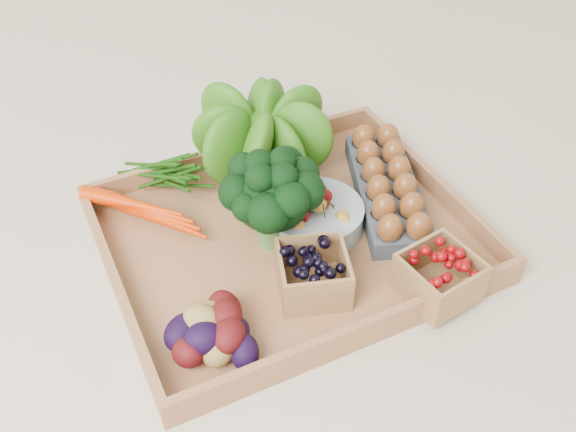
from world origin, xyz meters
name	(u,v)px	position (x,y,z in m)	size (l,w,h in m)	color
ground	(288,244)	(0.00, 0.00, 0.00)	(4.00, 4.00, 0.00)	beige
tray	(288,240)	(0.00, 0.00, 0.01)	(0.55, 0.45, 0.01)	#9B6741
carrots	(144,211)	(-0.19, 0.13, 0.04)	(0.18, 0.13, 0.04)	red
lettuce	(261,124)	(0.04, 0.19, 0.10)	(0.16, 0.16, 0.16)	#1A4C0B
broccoli	(272,213)	(-0.02, 0.00, 0.07)	(0.15, 0.15, 0.12)	black
cherry_bowl	(315,217)	(0.05, 0.00, 0.04)	(0.15, 0.15, 0.04)	#8C9EA5
egg_carton	(387,192)	(0.19, 0.01, 0.03)	(0.10, 0.28, 0.03)	#3D454E
potatoes	(215,326)	(-0.17, -0.14, 0.06)	(0.14, 0.14, 0.08)	#3A090A
punnet_blackberry	(313,273)	(-0.01, -0.11, 0.05)	(0.10, 0.10, 0.07)	black
punnet_raspberry	(439,277)	(0.14, -0.19, 0.05)	(0.10, 0.10, 0.07)	#6D0407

